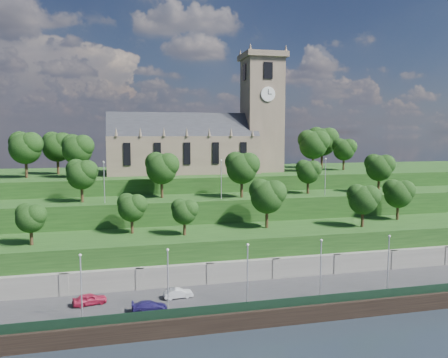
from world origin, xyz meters
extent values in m
plane|color=#1B232B|center=(0.00, 0.00, 0.00)|extent=(320.00, 320.00, 0.00)
cube|color=#2D2D30|center=(0.00, 6.00, 1.00)|extent=(160.00, 12.00, 2.00)
cube|color=black|center=(0.00, -0.05, 1.10)|extent=(160.00, 0.50, 2.20)
cube|color=black|center=(0.00, 0.60, 2.60)|extent=(160.00, 0.10, 1.20)
cube|color=slate|center=(0.00, 12.00, 2.50)|extent=(160.00, 2.00, 5.00)
cube|color=slate|center=(-25.00, 11.20, 2.50)|extent=(1.20, 0.60, 5.00)
cube|color=slate|center=(-15.00, 11.20, 2.50)|extent=(1.20, 0.60, 5.00)
cube|color=slate|center=(-5.00, 11.20, 2.50)|extent=(1.20, 0.60, 5.00)
cube|color=slate|center=(5.00, 11.20, 2.50)|extent=(1.20, 0.60, 5.00)
cube|color=slate|center=(15.00, 11.20, 2.50)|extent=(1.20, 0.60, 5.00)
cube|color=slate|center=(25.00, 11.20, 2.50)|extent=(1.20, 0.60, 5.00)
cube|color=slate|center=(35.00, 11.20, 2.50)|extent=(1.20, 0.60, 5.00)
cube|color=#1A3E14|center=(0.00, 18.00, 4.00)|extent=(160.00, 12.00, 8.00)
cube|color=#1A3E14|center=(0.00, 29.00, 6.00)|extent=(160.00, 10.00, 12.00)
cube|color=#1A3E14|center=(0.00, 50.00, 7.50)|extent=(160.00, 32.00, 15.00)
cube|color=#6D5C4C|center=(-4.00, 46.00, 19.00)|extent=(32.00, 12.00, 8.00)
cube|color=#22242A|center=(-4.00, 46.00, 23.00)|extent=(32.00, 10.18, 10.18)
cone|color=#6D5C4C|center=(-18.00, 40.00, 23.90)|extent=(0.70, 0.70, 1.80)
cone|color=#6D5C4C|center=(-13.33, 40.00, 23.90)|extent=(0.70, 0.70, 1.80)
cone|color=#6D5C4C|center=(-8.67, 40.00, 23.90)|extent=(0.70, 0.70, 1.80)
cone|color=#6D5C4C|center=(-4.00, 40.00, 23.90)|extent=(0.70, 0.70, 1.80)
cone|color=#6D5C4C|center=(0.67, 40.00, 23.90)|extent=(0.70, 0.70, 1.80)
cone|color=#6D5C4C|center=(5.33, 40.00, 23.90)|extent=(0.70, 0.70, 1.80)
cone|color=#6D5C4C|center=(10.00, 40.00, 23.90)|extent=(0.70, 0.70, 1.80)
cube|color=black|center=(-16.00, 39.92, 19.50)|extent=(1.40, 0.25, 4.50)
cube|color=black|center=(-10.00, 39.92, 19.50)|extent=(1.40, 0.25, 4.50)
cube|color=black|center=(-4.00, 39.92, 19.50)|extent=(1.40, 0.25, 4.50)
cube|color=black|center=(2.00, 39.92, 19.50)|extent=(1.40, 0.25, 4.50)
cube|color=black|center=(8.00, 39.92, 19.50)|extent=(1.40, 0.25, 4.50)
cube|color=#6D5C4C|center=(14.00, 46.00, 27.50)|extent=(8.00, 8.00, 25.00)
cube|color=#6D5C4C|center=(14.00, 46.00, 40.60)|extent=(9.20, 9.20, 1.20)
cone|color=#6D5C4C|center=(10.00, 42.00, 41.80)|extent=(0.80, 0.80, 1.60)
cone|color=#6D5C4C|center=(10.00, 50.00, 41.80)|extent=(0.80, 0.80, 1.60)
cone|color=#6D5C4C|center=(18.00, 42.00, 41.80)|extent=(0.80, 0.80, 1.60)
cone|color=#6D5C4C|center=(18.00, 50.00, 41.80)|extent=(0.80, 0.80, 1.60)
cube|color=black|center=(14.00, 41.92, 37.00)|extent=(2.00, 0.25, 3.50)
cube|color=black|center=(14.00, 50.08, 37.00)|extent=(2.00, 0.25, 3.50)
cube|color=black|center=(9.92, 46.00, 37.00)|extent=(0.25, 2.00, 3.50)
cube|color=black|center=(18.08, 46.00, 37.00)|extent=(0.25, 2.00, 3.50)
cylinder|color=white|center=(14.00, 41.88, 32.00)|extent=(3.20, 0.30, 3.20)
cylinder|color=white|center=(18.12, 46.00, 32.00)|extent=(0.30, 3.20, 3.20)
cube|color=black|center=(14.00, 41.70, 32.50)|extent=(0.12, 0.05, 1.10)
cube|color=black|center=(14.40, 41.70, 32.00)|extent=(0.80, 0.05, 0.12)
cylinder|color=#332214|center=(-29.72, 16.00, 9.28)|extent=(0.47, 0.47, 2.57)
sphere|color=black|center=(-29.72, 16.00, 11.77)|extent=(3.99, 3.99, 3.99)
sphere|color=black|center=(-28.92, 15.60, 12.37)|extent=(3.00, 3.00, 3.00)
sphere|color=black|center=(-30.42, 16.50, 12.57)|extent=(2.80, 2.80, 2.80)
cylinder|color=#332214|center=(-15.74, 20.00, 9.37)|extent=(0.48, 0.48, 2.74)
sphere|color=black|center=(-15.74, 20.00, 12.02)|extent=(4.26, 4.26, 4.26)
sphere|color=black|center=(-14.89, 19.57, 12.66)|extent=(3.20, 3.20, 3.20)
sphere|color=black|center=(-16.49, 20.53, 12.87)|extent=(2.98, 2.98, 2.98)
cylinder|color=#332214|center=(-7.89, 17.00, 9.22)|extent=(0.47, 0.47, 2.44)
sphere|color=black|center=(-7.89, 17.00, 11.58)|extent=(3.79, 3.79, 3.79)
sphere|color=black|center=(-7.13, 16.62, 12.15)|extent=(2.85, 2.85, 2.85)
sphere|color=black|center=(-8.56, 17.47, 12.34)|extent=(2.66, 2.66, 2.66)
cylinder|color=#332214|center=(6.16, 19.00, 9.76)|extent=(0.52, 0.52, 3.51)
sphere|color=black|center=(6.16, 19.00, 13.15)|extent=(5.47, 5.47, 5.47)
sphere|color=black|center=(7.25, 18.45, 13.98)|extent=(4.10, 4.10, 4.10)
sphere|color=black|center=(5.20, 19.68, 14.25)|extent=(3.83, 3.83, 3.83)
cylinder|color=#332214|center=(22.01, 16.00, 9.55)|extent=(0.50, 0.50, 3.10)
sphere|color=black|center=(22.01, 16.00, 12.55)|extent=(4.82, 4.82, 4.82)
sphere|color=black|center=(22.97, 15.52, 13.27)|extent=(3.62, 3.62, 3.62)
sphere|color=black|center=(21.16, 16.60, 13.51)|extent=(3.38, 3.38, 3.38)
cylinder|color=#332214|center=(31.47, 20.00, 9.58)|extent=(0.50, 0.50, 3.17)
sphere|color=black|center=(31.47, 20.00, 12.65)|extent=(4.93, 4.93, 4.93)
sphere|color=black|center=(32.46, 19.51, 13.38)|extent=(3.70, 3.70, 3.70)
sphere|color=black|center=(30.61, 20.62, 13.63)|extent=(3.45, 3.45, 3.45)
cylinder|color=#332214|center=(-23.75, 28.00, 13.58)|extent=(0.50, 0.50, 3.16)
sphere|color=black|center=(-23.75, 28.00, 16.64)|extent=(4.92, 4.92, 4.92)
sphere|color=black|center=(-22.77, 27.51, 17.38)|extent=(3.69, 3.69, 3.69)
sphere|color=black|center=(-24.61, 28.62, 17.62)|extent=(3.44, 3.44, 3.44)
cylinder|color=#332214|center=(-10.11, 30.00, 13.79)|extent=(0.52, 0.52, 3.57)
sphere|color=black|center=(-10.11, 30.00, 17.24)|extent=(5.56, 5.56, 5.56)
sphere|color=black|center=(-9.00, 29.44, 18.07)|extent=(4.17, 4.17, 4.17)
sphere|color=black|center=(-11.09, 30.69, 18.35)|extent=(3.89, 3.89, 3.89)
cylinder|color=#332214|center=(4.04, 27.00, 13.80)|extent=(0.52, 0.52, 3.59)
sphere|color=black|center=(4.04, 27.00, 17.27)|extent=(5.59, 5.59, 5.59)
sphere|color=black|center=(5.16, 26.44, 18.11)|extent=(4.19, 4.19, 4.19)
sphere|color=black|center=(3.06, 27.70, 18.39)|extent=(3.91, 3.91, 3.91)
cylinder|color=#332214|center=(17.90, 29.00, 13.41)|extent=(0.49, 0.49, 2.82)
sphere|color=black|center=(17.90, 29.00, 16.14)|extent=(4.39, 4.39, 4.39)
sphere|color=black|center=(18.77, 28.56, 16.79)|extent=(3.29, 3.29, 3.29)
sphere|color=black|center=(17.13, 29.55, 17.01)|extent=(3.07, 3.07, 3.07)
cylinder|color=#332214|center=(31.95, 27.00, 13.64)|extent=(0.51, 0.51, 3.28)
sphere|color=black|center=(31.95, 27.00, 16.81)|extent=(5.10, 5.10, 5.10)
sphere|color=black|center=(32.97, 26.49, 17.58)|extent=(3.83, 3.83, 3.83)
sphere|color=black|center=(31.06, 27.64, 17.83)|extent=(3.57, 3.57, 3.57)
cylinder|color=#332214|center=(-35.10, 42.00, 16.94)|extent=(0.53, 0.53, 3.88)
sphere|color=black|center=(-35.10, 42.00, 20.69)|extent=(6.04, 6.04, 6.04)
sphere|color=black|center=(-33.89, 41.40, 21.60)|extent=(4.53, 4.53, 4.53)
sphere|color=black|center=(-36.15, 42.75, 21.90)|extent=(4.23, 4.23, 4.23)
cylinder|color=#332214|center=(-30.09, 48.00, 16.93)|extent=(0.53, 0.53, 3.86)
sphere|color=black|center=(-30.09, 48.00, 20.66)|extent=(6.00, 6.00, 6.00)
sphere|color=black|center=(-28.89, 47.40, 21.55)|extent=(4.50, 4.50, 4.50)
sphere|color=black|center=(-31.14, 48.75, 21.85)|extent=(4.20, 4.20, 4.20)
cylinder|color=#332214|center=(-25.39, 40.00, 16.83)|extent=(0.52, 0.52, 3.66)
sphere|color=black|center=(-25.39, 40.00, 20.36)|extent=(5.69, 5.69, 5.69)
sphere|color=black|center=(-24.25, 39.43, 21.22)|extent=(4.27, 4.27, 4.27)
sphere|color=black|center=(-26.39, 40.71, 21.50)|extent=(3.98, 3.98, 3.98)
cylinder|color=#332214|center=(24.84, 42.00, 17.01)|extent=(0.54, 0.54, 4.03)
sphere|color=black|center=(24.84, 42.00, 20.91)|extent=(6.27, 6.27, 6.27)
sphere|color=black|center=(26.09, 41.37, 21.85)|extent=(4.70, 4.70, 4.70)
sphere|color=black|center=(23.74, 42.78, 22.16)|extent=(4.39, 4.39, 4.39)
cylinder|color=#332214|center=(30.90, 50.00, 17.18)|extent=(0.55, 0.55, 4.36)
sphere|color=black|center=(30.90, 50.00, 21.40)|extent=(6.79, 6.79, 6.79)
sphere|color=black|center=(32.26, 49.32, 22.42)|extent=(5.09, 5.09, 5.09)
sphere|color=black|center=(29.71, 50.85, 22.76)|extent=(4.75, 4.75, 4.75)
cylinder|color=#332214|center=(33.53, 44.00, 16.60)|extent=(0.50, 0.50, 3.21)
sphere|color=black|center=(33.53, 44.00, 19.70)|extent=(4.99, 4.99, 4.99)
sphere|color=black|center=(34.53, 43.50, 20.45)|extent=(3.74, 3.74, 3.74)
sphere|color=black|center=(32.66, 44.62, 20.70)|extent=(3.49, 3.49, 3.49)
cylinder|color=#B2B2B7|center=(-22.00, 2.50, 5.83)|extent=(0.16, 0.16, 7.67)
sphere|color=silver|center=(-22.00, 2.50, 9.79)|extent=(0.36, 0.36, 0.36)
cylinder|color=#B2B2B7|center=(-12.00, 2.50, 5.83)|extent=(0.16, 0.16, 7.67)
sphere|color=silver|center=(-12.00, 2.50, 9.79)|extent=(0.36, 0.36, 0.36)
cylinder|color=#B2B2B7|center=(-2.00, 2.50, 5.83)|extent=(0.16, 0.16, 7.67)
sphere|color=silver|center=(-2.00, 2.50, 9.79)|extent=(0.36, 0.36, 0.36)
cylinder|color=#B2B2B7|center=(8.00, 2.50, 5.83)|extent=(0.16, 0.16, 7.67)
sphere|color=silver|center=(8.00, 2.50, 9.79)|extent=(0.36, 0.36, 0.36)
cylinder|color=#B2B2B7|center=(18.00, 2.50, 5.83)|extent=(0.16, 0.16, 7.67)
sphere|color=silver|center=(18.00, 2.50, 9.79)|extent=(0.36, 0.36, 0.36)
cylinder|color=#B2B2B7|center=(-20.00, 26.00, 15.37)|extent=(0.16, 0.16, 6.75)
sphere|color=silver|center=(-20.00, 26.00, 18.87)|extent=(0.36, 0.36, 0.36)
cylinder|color=#B2B2B7|center=(0.00, 26.00, 15.37)|extent=(0.16, 0.16, 6.75)
sphere|color=silver|center=(0.00, 26.00, 18.87)|extent=(0.36, 0.36, 0.36)
cylinder|color=#B2B2B7|center=(20.00, 26.00, 15.37)|extent=(0.16, 0.16, 6.75)
sphere|color=silver|center=(20.00, 26.00, 18.87)|extent=(0.36, 0.36, 0.36)
imported|color=#A61B3A|center=(-21.47, 7.21, 2.72)|extent=(4.50, 2.60, 1.44)
imported|color=#B0B1B5|center=(-10.24, 6.89, 2.63)|extent=(3.92, 1.62, 1.26)
imported|color=navy|center=(-14.22, 3.41, 2.63)|extent=(4.34, 1.82, 1.25)
camera|label=1|loc=(-17.12, -48.73, 23.81)|focal=35.00mm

